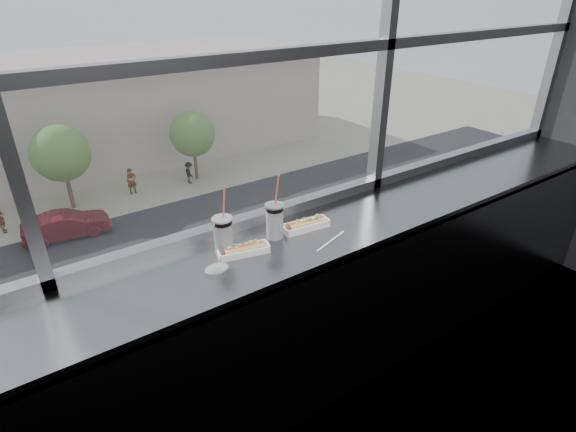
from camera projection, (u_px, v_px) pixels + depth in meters
wall_back_lower at (247, 304)px, 2.77m from camera, size 6.00×0.00×6.00m
counter at (270, 252)px, 2.33m from camera, size 6.00×0.55×0.06m
counter_fascia at (297, 356)px, 2.39m from camera, size 6.00×0.04×1.04m
hotdog_tray_left at (244, 250)px, 2.25m from camera, size 0.27×0.14×0.06m
hotdog_tray_right at (306, 224)px, 2.48m from camera, size 0.28×0.12×0.07m
soda_cup_left at (223, 234)px, 2.23m from camera, size 0.10×0.10×0.38m
soda_cup_right at (275, 219)px, 2.37m from camera, size 0.10×0.10×0.37m
loose_straw at (331, 241)px, 2.37m from camera, size 0.24×0.09×0.01m
wrapper at (217, 268)px, 2.13m from camera, size 0.11×0.08×0.03m
plaza_ground at (9, 150)px, 39.92m from camera, size 120.00×120.00×0.00m
street_asphalt at (60, 277)px, 22.73m from camera, size 80.00×10.00×0.06m
far_sidewalk at (36, 217)px, 28.58m from camera, size 80.00×6.00×0.04m
far_building at (2, 120)px, 34.04m from camera, size 50.00×14.00×8.00m
car_near_c at (72, 301)px, 19.28m from camera, size 3.12×6.69×2.18m
car_far_b at (66, 221)px, 25.78m from camera, size 3.16×6.40×2.06m
car_near_d at (223, 251)px, 22.96m from camera, size 2.87×6.21×2.03m
pedestrian_c at (131, 179)px, 31.21m from camera, size 0.98×0.74×2.21m
pedestrian_b at (0, 215)px, 26.31m from camera, size 0.75×1.00×2.26m
pedestrian_d at (189, 171)px, 32.87m from camera, size 0.65×0.87×1.95m
tree_center at (61, 153)px, 27.97m from camera, size 3.60×3.60×5.62m
tree_right at (193, 134)px, 32.53m from camera, size 3.30×3.30×5.15m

